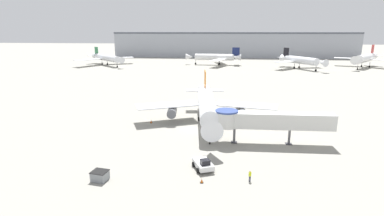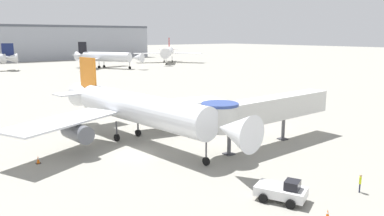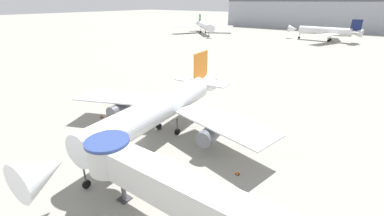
{
  "view_description": "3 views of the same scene",
  "coord_description": "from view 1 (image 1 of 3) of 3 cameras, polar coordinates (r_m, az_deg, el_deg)",
  "views": [
    {
      "loc": [
        6.33,
        -59.2,
        20.13
      ],
      "look_at": [
        0.34,
        -3.4,
        5.48
      ],
      "focal_mm": 28.0,
      "sensor_mm": 36.0,
      "label": 1
    },
    {
      "loc": [
        -19.89,
        -36.48,
        13.4
      ],
      "look_at": [
        5.77,
        -3.49,
        5.21
      ],
      "focal_mm": 35.0,
      "sensor_mm": 36.0,
      "label": 2
    },
    {
      "loc": [
        25.54,
        -18.62,
        17.93
      ],
      "look_at": [
        7.8,
        5.16,
        5.48
      ],
      "focal_mm": 24.0,
      "sensor_mm": 36.0,
      "label": 3
    }
  ],
  "objects": [
    {
      "name": "background_jet_red_tail",
      "position": [
        191.41,
        30.15,
        8.22
      ],
      "size": [
        29.29,
        30.36,
        12.06
      ],
      "rotation": [
        0.0,
        0.0,
        -0.66
      ],
      "color": "white",
      "rests_on": "ground_plane"
    },
    {
      "name": "main_airplane",
      "position": [
        65.32,
        2.86,
        0.59
      ],
      "size": [
        32.38,
        33.21,
        10.19
      ],
      "rotation": [
        0.0,
        0.0,
        0.1
      ],
      "color": "silver",
      "rests_on": "ground_plane"
    },
    {
      "name": "traffic_cone_starboard_wing",
      "position": [
        66.19,
        13.85,
        -3.2
      ],
      "size": [
        0.45,
        0.45,
        0.74
      ],
      "color": "black",
      "rests_on": "ground_plane"
    },
    {
      "name": "background_jet_navy_tail",
      "position": [
        180.68,
        4.52,
        9.63
      ],
      "size": [
        32.91,
        34.77,
        10.3
      ],
      "rotation": [
        0.0,
        0.0,
        -1.62
      ],
      "color": "white",
      "rests_on": "ground_plane"
    },
    {
      "name": "traffic_cone_port_wing",
      "position": [
        67.5,
        -7.79,
        -2.51
      ],
      "size": [
        0.5,
        0.5,
        0.83
      ],
      "color": "black",
      "rests_on": "ground_plane"
    },
    {
      "name": "background_jet_green_tail",
      "position": [
        184.56,
        -16.04,
        9.19
      ],
      "size": [
        30.93,
        30.71,
        10.12
      ],
      "rotation": [
        0.0,
        0.0,
        0.79
      ],
      "color": "silver",
      "rests_on": "ground_plane"
    },
    {
      "name": "background_jet_black_tail",
      "position": [
        171.08,
        19.89,
        8.57
      ],
      "size": [
        27.97,
        29.34,
        10.56
      ],
      "rotation": [
        0.0,
        0.0,
        0.53
      ],
      "color": "silver",
      "rests_on": "ground_plane"
    },
    {
      "name": "pushback_tug_white",
      "position": [
        45.3,
        2.15,
        -10.61
      ],
      "size": [
        3.62,
        4.58,
        1.86
      ],
      "rotation": [
        0.0,
        0.0,
        0.41
      ],
      "color": "silver",
      "rests_on": "ground_plane"
    },
    {
      "name": "service_container_gray",
      "position": [
        44.14,
        -17.13,
        -12.21
      ],
      "size": [
        2.45,
        2.22,
        1.36
      ],
      "rotation": [
        0.0,
        0.0,
        -0.17
      ],
      "color": "gray",
      "rests_on": "ground_plane"
    },
    {
      "name": "jet_bridge",
      "position": [
        55.36,
        13.91,
        -2.26
      ],
      "size": [
        21.08,
        4.1,
        6.14
      ],
      "rotation": [
        0.0,
        0.0,
        0.03
      ],
      "color": "silver",
      "rests_on": "ground_plane"
    },
    {
      "name": "traffic_cone_apron_front",
      "position": [
        41.81,
        1.86,
        -13.59
      ],
      "size": [
        0.46,
        0.46,
        0.76
      ],
      "color": "black",
      "rests_on": "ground_plane"
    },
    {
      "name": "terminal_building",
      "position": [
        234.53,
        7.81,
        11.86
      ],
      "size": [
        179.71,
        18.55,
        18.64
      ],
      "color": "#999EA8",
      "rests_on": "ground_plane"
    },
    {
      "name": "ground_plane",
      "position": [
        62.85,
        0.02,
        -4.05
      ],
      "size": [
        800.0,
        800.0,
        0.0
      ],
      "primitive_type": "plane",
      "color": "gray"
    },
    {
      "name": "ground_crew_marshaller",
      "position": [
        42.58,
        10.98,
        -12.45
      ],
      "size": [
        0.36,
        0.31,
        1.63
      ],
      "rotation": [
        0.0,
        0.0,
        3.63
      ],
      "color": "#1E2338",
      "rests_on": "ground_plane"
    }
  ]
}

